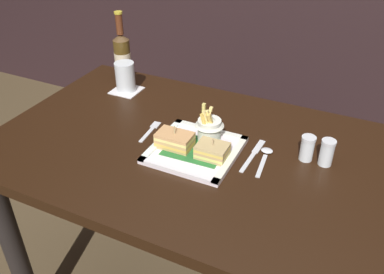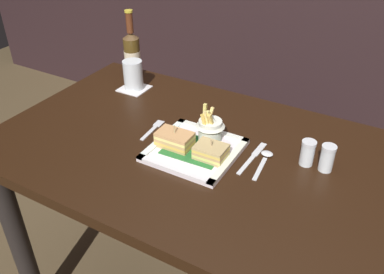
% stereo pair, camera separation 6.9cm
% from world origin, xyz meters
% --- Properties ---
extents(dining_table, '(1.18, 0.76, 0.78)m').
position_xyz_m(dining_table, '(0.00, 0.00, 0.64)').
color(dining_table, black).
rests_on(dining_table, ground_plane).
extents(square_plate, '(0.24, 0.24, 0.02)m').
position_xyz_m(square_plate, '(0.03, -0.02, 0.79)').
color(square_plate, white).
rests_on(square_plate, dining_table).
extents(sandwich_half_left, '(0.10, 0.07, 0.07)m').
position_xyz_m(sandwich_half_left, '(-0.03, -0.04, 0.81)').
color(sandwich_half_left, tan).
rests_on(sandwich_half_left, square_plate).
extents(sandwich_half_right, '(0.09, 0.07, 0.06)m').
position_xyz_m(sandwich_half_right, '(0.09, -0.04, 0.81)').
color(sandwich_half_right, tan).
rests_on(sandwich_half_right, square_plate).
extents(fries_cup, '(0.09, 0.09, 0.11)m').
position_xyz_m(fries_cup, '(0.05, 0.04, 0.84)').
color(fries_cup, silver).
rests_on(fries_cup, square_plate).
extents(beer_bottle, '(0.06, 0.06, 0.26)m').
position_xyz_m(beer_bottle, '(-0.44, 0.31, 0.87)').
color(beer_bottle, '#4F3915').
rests_on(beer_bottle, dining_table).
extents(drink_coaster, '(0.10, 0.10, 0.00)m').
position_xyz_m(drink_coaster, '(-0.36, 0.22, 0.78)').
color(drink_coaster, silver).
rests_on(drink_coaster, dining_table).
extents(water_glass, '(0.07, 0.07, 0.11)m').
position_xyz_m(water_glass, '(-0.36, 0.22, 0.83)').
color(water_glass, silver).
rests_on(water_glass, dining_table).
extents(fork, '(0.03, 0.12, 0.00)m').
position_xyz_m(fork, '(-0.14, 0.02, 0.78)').
color(fork, silver).
rests_on(fork, dining_table).
extents(knife, '(0.02, 0.17, 0.00)m').
position_xyz_m(knife, '(0.19, 0.04, 0.78)').
color(knife, silver).
rests_on(knife, dining_table).
extents(spoon, '(0.04, 0.14, 0.01)m').
position_xyz_m(spoon, '(0.22, 0.04, 0.78)').
color(spoon, silver).
rests_on(spoon, dining_table).
extents(salt_shaker, '(0.04, 0.04, 0.07)m').
position_xyz_m(salt_shaker, '(0.33, 0.08, 0.81)').
color(salt_shaker, silver).
rests_on(salt_shaker, dining_table).
extents(pepper_shaker, '(0.04, 0.04, 0.08)m').
position_xyz_m(pepper_shaker, '(0.38, 0.08, 0.81)').
color(pepper_shaker, silver).
rests_on(pepper_shaker, dining_table).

